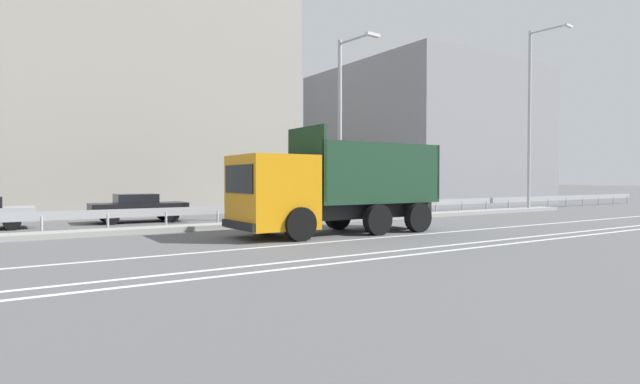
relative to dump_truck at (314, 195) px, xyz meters
The scene contains 13 objects.
ground_plane 4.33m from the dump_truck, 15.27° to the left, with size 320.00×320.00×0.00m, color #565659.
lane_strip_0 2.49m from the dump_truck, 59.75° to the right, with size 57.72×0.16×0.01m, color silver.
lane_strip_1 4.65m from the dump_truck, 76.28° to the right, with size 57.72×0.16×0.01m, color silver.
lane_strip_2 5.35m from the dump_truck, 78.22° to the right, with size 57.72×0.16×0.01m, color silver.
median_island 5.73m from the dump_truck, 44.83° to the left, with size 31.74×1.10×0.18m, color gray.
median_guardrail 6.67m from the dump_truck, 53.22° to the left, with size 57.72×0.09×0.78m.
dump_truck is the anchor object (origin of this frame).
median_road_sign 5.03m from the dump_truck, 51.59° to the left, with size 0.74×0.16×2.37m.
street_lamp_1 6.34m from the dump_truck, 44.13° to the left, with size 0.71×2.29×8.06m.
street_lamp_2 18.68m from the dump_truck, 11.98° to the left, with size 0.72×2.43×10.70m.
parked_car_3 9.38m from the dump_truck, 113.41° to the left, with size 4.05×1.94×1.25m.
background_building_0 18.16m from the dump_truck, 105.64° to the left, with size 23.11×9.08×13.39m, color gray.
background_building_1 26.72m from the dump_truck, 37.05° to the left, with size 14.58×14.89×10.75m, color gray.
Camera 1 is at (-12.98, -15.22, 1.87)m, focal length 28.00 mm.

